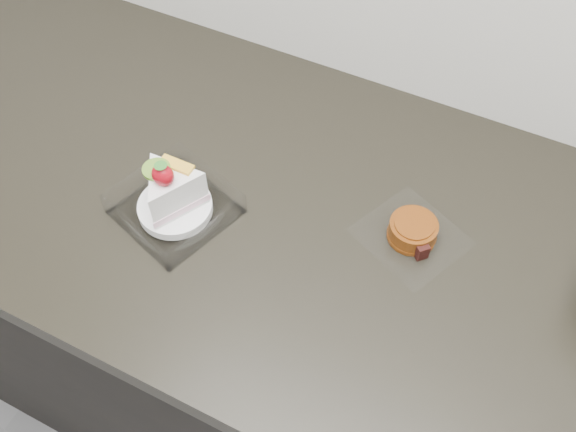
% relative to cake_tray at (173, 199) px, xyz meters
% --- Properties ---
extents(counter, '(2.04, 0.64, 0.90)m').
position_rel_cake_tray_xyz_m(counter, '(0.28, 0.08, -0.48)').
color(counter, black).
rests_on(counter, ground).
extents(cake_tray, '(0.19, 0.19, 0.12)m').
position_rel_cake_tray_xyz_m(cake_tray, '(0.00, 0.00, 0.00)').
color(cake_tray, white).
rests_on(cake_tray, counter).
extents(mooncake_wrap, '(0.18, 0.17, 0.03)m').
position_rel_cake_tray_xyz_m(mooncake_wrap, '(0.32, 0.11, -0.02)').
color(mooncake_wrap, white).
rests_on(mooncake_wrap, counter).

